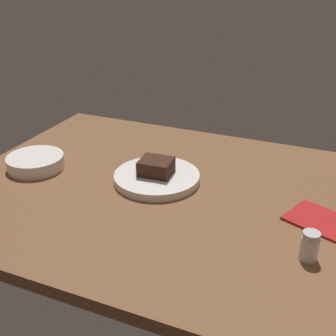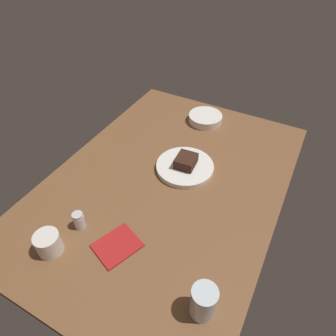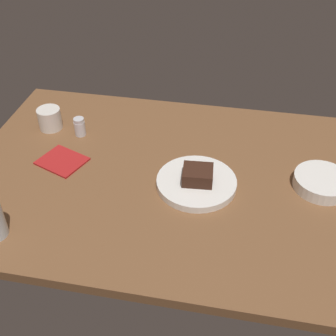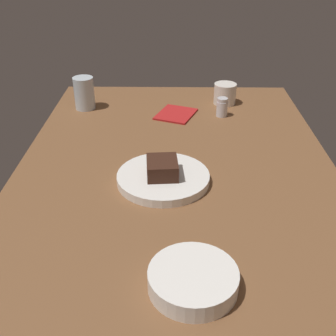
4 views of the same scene
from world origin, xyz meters
The scene contains 8 objects.
dining_table centered at (0.00, 0.00, 1.50)cm, with size 120.00×84.00×3.00cm, color brown.
dessert_plate centered at (-9.49, 3.23, 4.06)cm, with size 22.89×22.89×2.12cm, color white.
chocolate_cake_slice centered at (-9.77, 3.44, 7.13)cm, with size 8.44×7.46×4.03cm, color #381E14.
salt_shaker centered at (31.90, -15.17, 6.07)cm, with size 3.65×3.65×6.24cm.
water_glass centered at (38.02, 31.23, 8.45)cm, with size 6.86×6.86×10.90cm, color silver.
side_bowl centered at (-44.47, -2.82, 4.81)cm, with size 15.93×15.93×3.62cm, color white.
coffee_cup centered at (43.17, -17.25, 6.58)cm, with size 7.74×7.74×7.17cm, color silver.
folded_napkin centered at (32.46, -0.20, 3.30)cm, with size 13.31×11.17×0.60cm, color #B21E1E.
Camera 2 is at (70.44, 38.41, 84.56)cm, focal length 31.84 mm.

